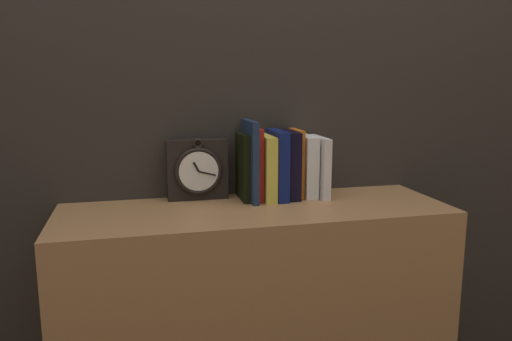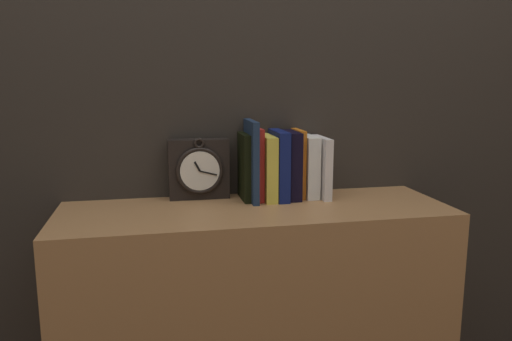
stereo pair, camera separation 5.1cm
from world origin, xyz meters
The scene contains 11 objects.
wall_back centered at (0.00, 0.21, 1.30)m, with size 6.00×0.05×2.60m.
clock centered at (-0.15, 0.15, 0.94)m, with size 0.18×0.06×0.19m.
book_slot0_black centered at (-0.01, 0.11, 0.95)m, with size 0.02×0.13×0.20m.
book_slot1_navy centered at (0.01, 0.10, 0.97)m, with size 0.02×0.16×0.24m.
book_slot2_red centered at (0.03, 0.11, 0.96)m, with size 0.02×0.13×0.22m.
book_slot3_yellow centered at (0.06, 0.10, 0.95)m, with size 0.03×0.15×0.20m.
book_slot4_navy centered at (0.09, 0.10, 0.95)m, with size 0.03×0.15×0.21m.
book_slot5_black centered at (0.13, 0.11, 0.95)m, with size 0.04×0.14×0.21m.
book_slot6_orange centered at (0.16, 0.12, 0.95)m, with size 0.02×0.12×0.21m.
book_slot7_white centered at (0.19, 0.11, 0.94)m, with size 0.04×0.13×0.19m.
book_slot8_white centered at (0.23, 0.10, 0.94)m, with size 0.02×0.15×0.19m.
Camera 2 is at (-0.28, -1.35, 1.22)m, focal length 35.00 mm.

